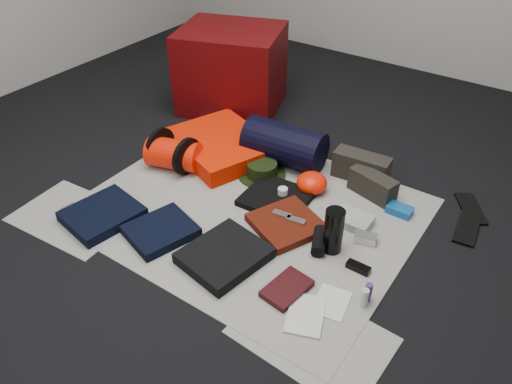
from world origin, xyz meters
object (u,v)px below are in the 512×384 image
Objects in this scene: red_cabinet at (231,69)px; navy_duffel at (284,144)px; paperback_book at (287,289)px; stuff_sack at (174,154)px; water_bottle at (334,231)px; compact_camera at (365,238)px; sleeping_pad at (221,145)px.

navy_duffel is at bearing -50.49° from red_cabinet.
paperback_book is (0.54, -0.84, -0.11)m from navy_duffel.
water_bottle is (1.06, -0.10, 0.03)m from stuff_sack.
red_cabinet is 0.82m from navy_duffel.
navy_duffel is 4.46× the size of compact_camera.
red_cabinet is 1.78m from paperback_book.
red_cabinet is at bearing 135.70° from compact_camera.
stuff_sack is at bearing 167.27° from compact_camera.
stuff_sack is 1.07m from water_bottle.
sleeping_pad is 1.01m from water_bottle.
red_cabinet reaches higher than water_bottle.
water_bottle reaches higher than sleeping_pad.
stuff_sack is 1.31× the size of water_bottle.
red_cabinet reaches higher than stuff_sack.
compact_camera is (1.37, -0.79, -0.24)m from red_cabinet.
navy_duffel is at bearing 130.80° from paperback_book.
red_cabinet is 1.12× the size of sleeping_pad.
paperback_book is (1.03, -0.44, -0.07)m from stuff_sack.
red_cabinet is at bearing 142.27° from paperback_book.
stuff_sack is at bearing 174.46° from water_bottle.
navy_duffel is at bearing 137.46° from compact_camera.
compact_camera is at bearing -32.64° from navy_duffel.
sleeping_pad is 1.07m from compact_camera.
water_bottle is (1.26, -0.92, -0.15)m from red_cabinet.
stuff_sack reaches higher than compact_camera.
red_cabinet is 1.57m from water_bottle.
sleeping_pad is 2.76× the size of paperback_book.
red_cabinet reaches higher than sleeping_pad.
sleeping_pad is 1.97× the size of stuff_sack.
navy_duffel is at bearing 138.90° from water_bottle.
compact_camera is at bearing 1.73° from stuff_sack.
paperback_book is (-0.14, -0.48, -0.01)m from compact_camera.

